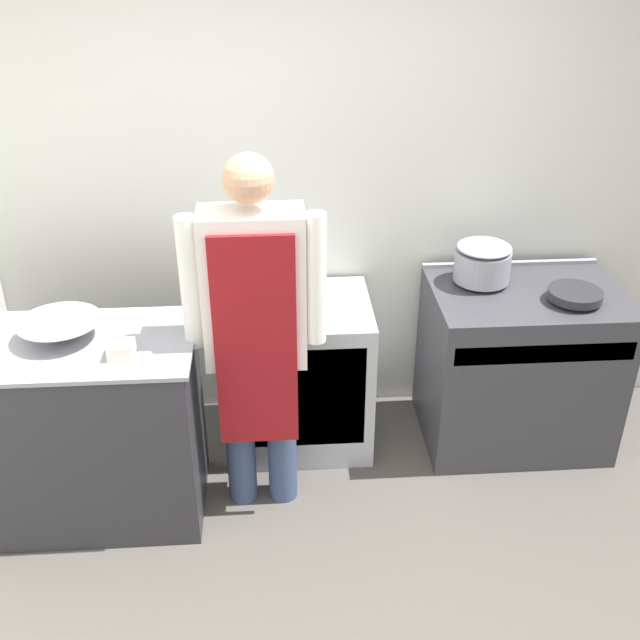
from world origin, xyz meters
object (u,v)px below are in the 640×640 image
(saute_pan, at_px, (575,294))
(plastic_tub, at_px, (121,350))
(person_cook, at_px, (255,323))
(stock_pot, at_px, (483,261))
(stove, at_px, (517,365))
(fridge_unit, at_px, (302,373))
(mixing_bowl, at_px, (61,329))

(saute_pan, bearing_deg, plastic_tub, -168.15)
(person_cook, height_order, stock_pot, person_cook)
(stove, bearing_deg, person_cook, -162.61)
(fridge_unit, distance_m, stock_pot, 1.11)
(stove, relative_size, plastic_tub, 9.05)
(stove, xyz_separation_m, saute_pan, (0.19, -0.12, 0.48))
(fridge_unit, distance_m, mixing_bowl, 1.29)
(stock_pot, height_order, saute_pan, stock_pot)
(plastic_tub, xyz_separation_m, saute_pan, (2.13, 0.45, -0.04))
(stock_pot, bearing_deg, stove, -29.10)
(mixing_bowl, xyz_separation_m, saute_pan, (2.42, 0.28, -0.05))
(stove, distance_m, saute_pan, 0.53)
(stove, xyz_separation_m, fridge_unit, (-1.15, 0.06, -0.03))
(plastic_tub, bearing_deg, stove, 16.26)
(mixing_bowl, relative_size, stock_pot, 1.28)
(person_cook, distance_m, stock_pot, 1.28)
(saute_pan, bearing_deg, mixing_bowl, -173.50)
(person_cook, distance_m, mixing_bowl, 0.85)
(stock_pot, distance_m, saute_pan, 0.48)
(mixing_bowl, bearing_deg, person_cook, -2.45)
(person_cook, xyz_separation_m, plastic_tub, (-0.56, -0.13, -0.03))
(person_cook, height_order, mixing_bowl, person_cook)
(fridge_unit, bearing_deg, mixing_bowl, -157.19)
(mixing_bowl, relative_size, saute_pan, 1.38)
(stove, relative_size, fridge_unit, 1.17)
(person_cook, xyz_separation_m, saute_pan, (1.56, 0.31, -0.07))
(mixing_bowl, distance_m, saute_pan, 2.43)
(plastic_tub, distance_m, saute_pan, 2.17)
(fridge_unit, bearing_deg, person_cook, -114.37)
(stock_pot, xyz_separation_m, saute_pan, (0.41, -0.24, -0.08))
(stove, bearing_deg, mixing_bowl, -169.97)
(mixing_bowl, height_order, saute_pan, mixing_bowl)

